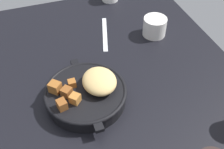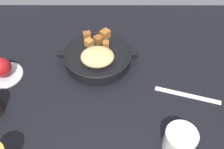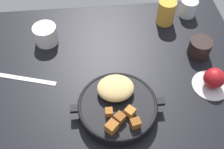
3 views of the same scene
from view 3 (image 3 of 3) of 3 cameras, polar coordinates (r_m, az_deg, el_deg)
The scene contains 9 objects.
ground_plane at distance 89.54cm, azimuth -2.99°, elevation -4.04°, with size 108.01×88.76×2.40cm, color black.
cast_iron_skillet at distance 81.82cm, azimuth 1.29°, elevation -6.49°, with size 28.57×24.24×8.85cm.
saucer_plate at distance 95.52cm, azimuth 20.39°, elevation -2.10°, with size 12.52×12.52×0.60cm, color #B7BABF.
red_apple at distance 92.70cm, azimuth 21.03°, elevation -0.75°, with size 6.88×6.88×6.88cm, color maroon.
butter_knife at distance 95.70cm, azimuth -17.69°, elevation -0.91°, with size 21.12×1.60×0.36cm, color silver.
juice_glass_amber at distance 110.38cm, azimuth 11.53°, elevation 12.90°, with size 7.03×7.03×9.91cm, color gold.
ceramic_mug_white at distance 103.74cm, azimuth -13.83°, elevation 8.27°, with size 8.67×8.67×7.05cm, color silver.
coffee_mug_dark at distance 101.71cm, azimuth 18.27°, elevation 5.49°, with size 7.96×7.96×6.28cm, color black.
water_glass_short at distance 117.09cm, azimuth 16.01°, elevation 13.50°, with size 6.84×6.84×6.88cm, color silver.
Camera 3 is at (-0.18, -49.93, 73.13)cm, focal length 42.92 mm.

